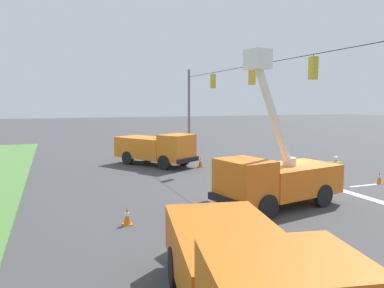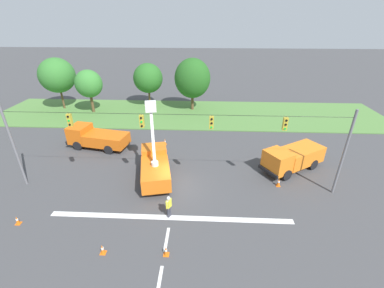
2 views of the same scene
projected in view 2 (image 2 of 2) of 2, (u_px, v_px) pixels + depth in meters
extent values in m
plane|color=#424244|center=(176.00, 188.00, 21.75)|extent=(200.00, 200.00, 0.00)
cube|color=#517F3D|center=(188.00, 114.00, 37.75)|extent=(56.00, 12.00, 0.10)
cube|color=silver|center=(170.00, 218.00, 18.56)|extent=(17.60, 0.50, 0.01)
cube|color=silver|center=(167.00, 239.00, 16.78)|extent=(0.20, 2.00, 0.01)
cube|color=silver|center=(159.00, 282.00, 14.11)|extent=(0.20, 2.00, 0.01)
cylinder|color=slate|center=(14.00, 147.00, 20.67)|extent=(0.20, 0.20, 7.20)
cylinder|color=slate|center=(344.00, 154.00, 19.56)|extent=(0.20, 0.20, 7.20)
cylinder|color=black|center=(173.00, 114.00, 18.76)|extent=(26.00, 0.03, 0.03)
cylinder|color=black|center=(68.00, 113.00, 19.12)|extent=(0.02, 0.02, 0.10)
cube|color=gold|center=(70.00, 120.00, 19.36)|extent=(0.32, 0.28, 0.96)
cylinder|color=black|center=(68.00, 117.00, 19.07)|extent=(0.16, 0.05, 0.16)
cylinder|color=green|center=(69.00, 121.00, 19.21)|extent=(0.16, 0.05, 0.16)
cylinder|color=black|center=(70.00, 125.00, 19.36)|extent=(0.16, 0.05, 0.16)
cylinder|color=black|center=(141.00, 114.00, 18.88)|extent=(0.02, 0.02, 0.10)
cube|color=gold|center=(142.00, 121.00, 19.12)|extent=(0.32, 0.28, 0.96)
cylinder|color=black|center=(141.00, 118.00, 18.83)|extent=(0.16, 0.05, 0.16)
cylinder|color=green|center=(141.00, 122.00, 18.98)|extent=(0.16, 0.05, 0.16)
cylinder|color=black|center=(142.00, 126.00, 19.12)|extent=(0.16, 0.05, 0.16)
cylinder|color=black|center=(212.00, 116.00, 18.66)|extent=(0.02, 0.02, 0.10)
cube|color=gold|center=(211.00, 122.00, 18.90)|extent=(0.32, 0.28, 0.96)
cylinder|color=black|center=(212.00, 119.00, 18.61)|extent=(0.16, 0.05, 0.16)
cylinder|color=black|center=(212.00, 123.00, 18.76)|extent=(0.16, 0.05, 0.16)
cylinder|color=green|center=(211.00, 127.00, 18.90)|extent=(0.16, 0.05, 0.16)
cylinder|color=black|center=(286.00, 117.00, 18.43)|extent=(0.02, 0.02, 0.10)
cube|color=gold|center=(285.00, 124.00, 18.67)|extent=(0.32, 0.28, 0.96)
cylinder|color=black|center=(286.00, 120.00, 18.39)|extent=(0.16, 0.05, 0.16)
cylinder|color=black|center=(286.00, 125.00, 18.53)|extent=(0.16, 0.05, 0.16)
cylinder|color=green|center=(285.00, 129.00, 18.68)|extent=(0.16, 0.05, 0.16)
cylinder|color=brown|center=(63.00, 99.00, 39.26)|extent=(0.28, 0.28, 2.96)
ellipsoid|color=#33752D|center=(57.00, 75.00, 37.62)|extent=(5.07, 5.27, 5.01)
cylinder|color=brown|center=(92.00, 104.00, 37.84)|extent=(0.40, 0.40, 2.68)
ellipsoid|color=#387F33|center=(89.00, 84.00, 36.50)|extent=(3.81, 3.62, 3.90)
cylinder|color=brown|center=(150.00, 98.00, 40.68)|extent=(0.30, 0.30, 2.49)
ellipsoid|color=#286623|center=(148.00, 78.00, 39.25)|extent=(4.45, 4.55, 4.46)
cylinder|color=brown|center=(192.00, 102.00, 38.85)|extent=(0.41, 0.41, 2.58)
ellipsoid|color=#235B1E|center=(192.00, 78.00, 37.26)|extent=(5.22, 4.77, 5.73)
cube|color=orange|center=(156.00, 174.00, 21.64)|extent=(3.13, 4.41, 1.27)
cube|color=orange|center=(154.00, 155.00, 24.05)|extent=(2.56, 2.15, 1.74)
cube|color=#1E2838|center=(154.00, 149.00, 24.44)|extent=(1.98, 0.51, 0.78)
cube|color=black|center=(155.00, 156.00, 25.20)|extent=(2.33, 0.64, 0.30)
cylinder|color=black|center=(143.00, 165.00, 24.09)|extent=(0.48, 1.04, 1.00)
cylinder|color=black|center=(166.00, 163.00, 24.40)|extent=(0.48, 1.04, 1.00)
cylinder|color=black|center=(143.00, 186.00, 21.14)|extent=(0.48, 1.04, 1.00)
cylinder|color=black|center=(169.00, 183.00, 21.45)|extent=(0.48, 1.04, 1.00)
cylinder|color=silver|center=(155.00, 164.00, 21.52)|extent=(0.60, 0.60, 0.36)
cube|color=white|center=(153.00, 137.00, 21.51)|extent=(0.69, 2.22, 4.38)
cube|color=white|center=(151.00, 106.00, 21.31)|extent=(1.05, 0.97, 0.80)
cube|color=orange|center=(300.00, 155.00, 24.30)|extent=(4.83, 4.22, 1.49)
cube|color=orange|center=(277.00, 161.00, 22.87)|extent=(2.72, 2.84, 1.85)
cube|color=#1E2838|center=(273.00, 160.00, 22.44)|extent=(1.13, 1.70, 0.83)
cube|color=black|center=(268.00, 172.00, 22.78)|extent=(1.37, 2.02, 0.30)
cylinder|color=black|center=(287.00, 175.00, 22.58)|extent=(0.99, 0.77, 1.00)
cylinder|color=black|center=(269.00, 164.00, 24.21)|extent=(0.99, 0.77, 1.00)
cylinder|color=black|center=(313.00, 164.00, 24.15)|extent=(0.99, 0.77, 1.00)
cylinder|color=black|center=(295.00, 155.00, 25.79)|extent=(0.99, 0.77, 1.00)
cube|color=orange|center=(107.00, 139.00, 27.66)|extent=(4.83, 3.23, 1.20)
cube|color=orange|center=(80.00, 133.00, 28.18)|extent=(2.32, 2.66, 1.86)
cube|color=#1E2838|center=(74.00, 130.00, 28.18)|extent=(0.49, 2.05, 0.84)
cube|color=black|center=(74.00, 139.00, 28.76)|extent=(0.62, 2.42, 0.30)
cylinder|color=black|center=(78.00, 146.00, 27.58)|extent=(1.03, 0.46, 1.00)
cylinder|color=black|center=(90.00, 137.00, 29.52)|extent=(1.03, 0.46, 1.00)
cylinder|color=black|center=(109.00, 150.00, 26.80)|extent=(1.03, 0.46, 1.00)
cylinder|color=black|center=(119.00, 140.00, 28.74)|extent=(1.03, 0.46, 1.00)
cylinder|color=#383842|center=(170.00, 211.00, 18.59)|extent=(0.18, 0.18, 0.85)
cylinder|color=#383842|center=(168.00, 212.00, 18.43)|extent=(0.18, 0.18, 0.85)
cube|color=yellow|center=(169.00, 204.00, 18.18)|extent=(0.40, 0.47, 0.60)
cube|color=silver|center=(169.00, 204.00, 18.18)|extent=(0.26, 0.41, 0.62)
cylinder|color=yellow|center=(171.00, 201.00, 18.38)|extent=(0.11, 0.11, 0.55)
cylinder|color=yellow|center=(167.00, 206.00, 17.96)|extent=(0.11, 0.11, 0.55)
sphere|color=tan|center=(168.00, 199.00, 17.99)|extent=(0.22, 0.22, 0.22)
sphere|color=white|center=(168.00, 198.00, 17.96)|extent=(0.26, 0.26, 0.26)
cube|color=orange|center=(103.00, 253.00, 15.80)|extent=(0.36, 0.36, 0.03)
cone|color=orange|center=(102.00, 249.00, 15.64)|extent=(0.27, 0.27, 0.67)
cylinder|color=white|center=(102.00, 248.00, 15.63)|extent=(0.16, 0.16, 0.12)
cube|color=orange|center=(166.00, 255.00, 15.69)|extent=(0.36, 0.36, 0.03)
cone|color=orange|center=(166.00, 251.00, 15.54)|extent=(0.26, 0.26, 0.64)
cylinder|color=white|center=(166.00, 250.00, 15.52)|extent=(0.16, 0.16, 0.12)
cube|color=orange|center=(278.00, 186.00, 21.98)|extent=(0.36, 0.36, 0.03)
cone|color=orange|center=(279.00, 182.00, 21.81)|extent=(0.29, 0.29, 0.73)
cylinder|color=white|center=(279.00, 182.00, 21.79)|extent=(0.18, 0.18, 0.13)
cube|color=orange|center=(165.00, 144.00, 28.94)|extent=(0.36, 0.36, 0.03)
cone|color=orange|center=(165.00, 142.00, 28.78)|extent=(0.27, 0.27, 0.68)
cylinder|color=white|center=(165.00, 141.00, 28.76)|extent=(0.17, 0.17, 0.12)
cube|color=orange|center=(19.00, 223.00, 18.02)|extent=(0.36, 0.36, 0.03)
cone|color=orange|center=(17.00, 220.00, 17.87)|extent=(0.25, 0.25, 0.62)
cylinder|color=white|center=(17.00, 220.00, 17.86)|extent=(0.15, 0.15, 0.11)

